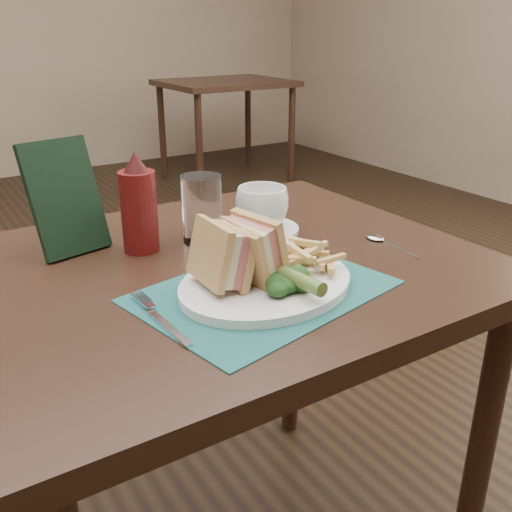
{
  "coord_description": "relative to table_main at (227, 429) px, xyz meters",
  "views": [
    {
      "loc": [
        -0.45,
        -1.33,
        1.15
      ],
      "look_at": [
        -0.0,
        -0.61,
        0.8
      ],
      "focal_mm": 40.0,
      "sensor_mm": 36.0,
      "label": 1
    }
  ],
  "objects": [
    {
      "name": "floor",
      "position": [
        0.0,
        0.5,
        -0.38
      ],
      "size": [
        7.0,
        7.0,
        0.0
      ],
      "primitive_type": "plane",
      "color": "black",
      "rests_on": "ground"
    },
    {
      "name": "table_main",
      "position": [
        0.0,
        0.0,
        0.0
      ],
      "size": [
        0.9,
        0.75,
        0.75
      ],
      "primitive_type": null,
      "color": "black",
      "rests_on": "ground"
    },
    {
      "name": "table_bg_right",
      "position": [
        1.69,
        3.0,
        0.0
      ],
      "size": [
        0.9,
        0.75,
        0.75
      ],
      "primitive_type": null,
      "color": "black",
      "rests_on": "ground"
    },
    {
      "name": "placemat",
      "position": [
        -0.01,
        -0.15,
        0.38
      ],
      "size": [
        0.43,
        0.35,
        0.0
      ],
      "primitive_type": "cube",
      "rotation": [
        0.0,
        0.0,
        0.2
      ],
      "color": "#1A5350",
      "rests_on": "table_main"
    },
    {
      "name": "plate",
      "position": [
        -0.0,
        -0.14,
        0.38
      ],
      "size": [
        0.34,
        0.3,
        0.01
      ],
      "primitive_type": null,
      "rotation": [
        0.0,
        0.0,
        0.21
      ],
      "color": "white",
      "rests_on": "placemat"
    },
    {
      "name": "sandwich_half_a",
      "position": [
        -0.09,
        -0.12,
        0.44
      ],
      "size": [
        0.08,
        0.1,
        0.1
      ],
      "primitive_type": null,
      "rotation": [
        0.0,
        0.24,
        -0.0
      ],
      "color": "tan",
      "rests_on": "plate"
    },
    {
      "name": "sandwich_half_b",
      "position": [
        -0.04,
        -0.13,
        0.44
      ],
      "size": [
        0.1,
        0.12,
        0.1
      ],
      "primitive_type": null,
      "rotation": [
        0.0,
        -0.24,
        0.2
      ],
      "color": "tan",
      "rests_on": "plate"
    },
    {
      "name": "kale_garnish",
      "position": [
        0.01,
        -0.19,
        0.41
      ],
      "size": [
        0.11,
        0.08,
        0.03
      ],
      "primitive_type": null,
      "color": "#143212",
      "rests_on": "plate"
    },
    {
      "name": "pickle_spear",
      "position": [
        0.01,
        -0.2,
        0.41
      ],
      "size": [
        0.03,
        0.12,
        0.03
      ],
      "primitive_type": "cylinder",
      "rotation": [
        1.54,
        0.0,
        0.1
      ],
      "color": "#4B6928",
      "rests_on": "plate"
    },
    {
      "name": "fries_pile",
      "position": [
        0.07,
        -0.12,
        0.42
      ],
      "size": [
        0.18,
        0.2,
        0.05
      ],
      "primitive_type": null,
      "color": "tan",
      "rests_on": "plate"
    },
    {
      "name": "fork",
      "position": [
        -0.19,
        -0.15,
        0.38
      ],
      "size": [
        0.04,
        0.17,
        0.01
      ],
      "primitive_type": null,
      "rotation": [
        0.0,
        0.0,
        0.06
      ],
      "color": "silver",
      "rests_on": "placemat"
    },
    {
      "name": "spoon",
      "position": [
        0.3,
        -0.11,
        0.38
      ],
      "size": [
        0.05,
        0.15,
        0.01
      ],
      "primitive_type": null,
      "rotation": [
        0.0,
        0.0,
        -0.09
      ],
      "color": "silver",
      "rests_on": "table_main"
    },
    {
      "name": "saucer",
      "position": [
        0.14,
        0.09,
        0.38
      ],
      "size": [
        0.18,
        0.18,
        0.01
      ],
      "primitive_type": "cylinder",
      "rotation": [
        0.0,
        0.0,
        0.18
      ],
      "color": "white",
      "rests_on": "table_main"
    },
    {
      "name": "coffee_cup",
      "position": [
        0.14,
        0.09,
        0.43
      ],
      "size": [
        0.15,
        0.15,
        0.08
      ],
      "primitive_type": "imported",
      "rotation": [
        0.0,
        0.0,
        0.77
      ],
      "color": "white",
      "rests_on": "saucer"
    },
    {
      "name": "drinking_glass",
      "position": [
        0.01,
        0.11,
        0.44
      ],
      "size": [
        0.09,
        0.09,
        0.13
      ],
      "primitive_type": "cylinder",
      "rotation": [
        0.0,
        0.0,
        0.12
      ],
      "color": "white",
      "rests_on": "table_main"
    },
    {
      "name": "ketchup_bottle",
      "position": [
        -0.1,
        0.13,
        0.47
      ],
      "size": [
        0.08,
        0.08,
        0.19
      ],
      "primitive_type": null,
      "rotation": [
        0.0,
        0.0,
        -0.18
      ],
      "color": "#510E0D",
      "rests_on": "table_main"
    },
    {
      "name": "check_presenter",
      "position": [
        -0.22,
        0.19,
        0.48
      ],
      "size": [
        0.14,
        0.11,
        0.2
      ],
      "primitive_type": "cube",
      "rotation": [
        -0.31,
        0.0,
        0.23
      ],
      "color": "black",
      "rests_on": "table_main"
    }
  ]
}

